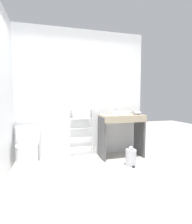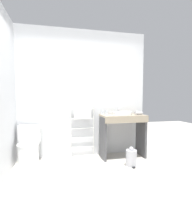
{
  "view_description": "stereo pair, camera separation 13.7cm",
  "coord_description": "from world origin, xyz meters",
  "px_view_note": "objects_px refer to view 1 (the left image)",
  "views": [
    {
      "loc": [
        -0.64,
        -2.22,
        1.24
      ],
      "look_at": [
        0.17,
        0.77,
        1.0
      ],
      "focal_mm": 28.0,
      "sensor_mm": 36.0,
      "label": 1
    },
    {
      "loc": [
        -0.51,
        -2.25,
        1.24
      ],
      "look_at": [
        0.17,
        0.77,
        1.0
      ],
      "focal_mm": 28.0,
      "sensor_mm": 36.0,
      "label": 2
    }
  ],
  "objects_px": {
    "towel_radiator": "(81,121)",
    "cup_near_wall": "(101,112)",
    "cup_near_edge": "(105,112)",
    "trash_bin": "(131,157)",
    "sink_basin": "(121,113)",
    "hair_dryer": "(137,113)",
    "toilet": "(27,149)"
  },
  "relations": [
    {
      "from": "toilet",
      "to": "cup_near_edge",
      "type": "height_order",
      "value": "cup_near_edge"
    },
    {
      "from": "cup_near_wall",
      "to": "trash_bin",
      "type": "bearing_deg",
      "value": -63.06
    },
    {
      "from": "trash_bin",
      "to": "towel_radiator",
      "type": "bearing_deg",
      "value": 136.55
    },
    {
      "from": "cup_near_edge",
      "to": "trash_bin",
      "type": "bearing_deg",
      "value": -67.73
    },
    {
      "from": "toilet",
      "to": "hair_dryer",
      "type": "distance_m",
      "value": 2.27
    },
    {
      "from": "towel_radiator",
      "to": "trash_bin",
      "type": "distance_m",
      "value": 1.24
    },
    {
      "from": "towel_radiator",
      "to": "sink_basin",
      "type": "xyz_separation_m",
      "value": [
        0.79,
        -0.26,
        0.17
      ]
    },
    {
      "from": "cup_near_edge",
      "to": "hair_dryer",
      "type": "xyz_separation_m",
      "value": [
        0.62,
        -0.27,
        -0.0
      ]
    },
    {
      "from": "cup_near_edge",
      "to": "trash_bin",
      "type": "distance_m",
      "value": 1.08
    },
    {
      "from": "cup_near_wall",
      "to": "trash_bin",
      "type": "relative_size",
      "value": 0.25
    },
    {
      "from": "towel_radiator",
      "to": "cup_near_wall",
      "type": "height_order",
      "value": "towel_radiator"
    },
    {
      "from": "toilet",
      "to": "sink_basin",
      "type": "relative_size",
      "value": 1.85
    },
    {
      "from": "cup_near_wall",
      "to": "cup_near_edge",
      "type": "height_order",
      "value": "cup_near_wall"
    },
    {
      "from": "hair_dryer",
      "to": "toilet",
      "type": "bearing_deg",
      "value": 178.58
    },
    {
      "from": "sink_basin",
      "to": "trash_bin",
      "type": "height_order",
      "value": "sink_basin"
    },
    {
      "from": "towel_radiator",
      "to": "cup_near_edge",
      "type": "bearing_deg",
      "value": -6.8
    },
    {
      "from": "towel_radiator",
      "to": "cup_near_wall",
      "type": "xyz_separation_m",
      "value": [
        0.43,
        -0.04,
        0.18
      ]
    },
    {
      "from": "toilet",
      "to": "trash_bin",
      "type": "distance_m",
      "value": 1.91
    },
    {
      "from": "towel_radiator",
      "to": "cup_near_wall",
      "type": "relative_size",
      "value": 11.59
    },
    {
      "from": "toilet",
      "to": "sink_basin",
      "type": "xyz_separation_m",
      "value": [
        1.84,
        0.02,
        0.62
      ]
    },
    {
      "from": "cup_near_wall",
      "to": "hair_dryer",
      "type": "xyz_separation_m",
      "value": [
        0.7,
        -0.29,
        -0.01
      ]
    },
    {
      "from": "hair_dryer",
      "to": "cup_near_wall",
      "type": "bearing_deg",
      "value": 157.37
    },
    {
      "from": "toilet",
      "to": "towel_radiator",
      "type": "bearing_deg",
      "value": 14.7
    },
    {
      "from": "towel_radiator",
      "to": "cup_near_edge",
      "type": "height_order",
      "value": "towel_radiator"
    },
    {
      "from": "trash_bin",
      "to": "toilet",
      "type": "bearing_deg",
      "value": 165.59
    },
    {
      "from": "cup_near_edge",
      "to": "towel_radiator",
      "type": "bearing_deg",
      "value": 173.2
    },
    {
      "from": "cup_near_edge",
      "to": "trash_bin",
      "type": "xyz_separation_m",
      "value": [
        0.28,
        -0.69,
        -0.78
      ]
    },
    {
      "from": "toilet",
      "to": "trash_bin",
      "type": "height_order",
      "value": "toilet"
    },
    {
      "from": "cup_near_wall",
      "to": "hair_dryer",
      "type": "distance_m",
      "value": 0.76
    },
    {
      "from": "toilet",
      "to": "hair_dryer",
      "type": "bearing_deg",
      "value": -1.42
    },
    {
      "from": "cup_near_wall",
      "to": "cup_near_edge",
      "type": "relative_size",
      "value": 1.11
    },
    {
      "from": "toilet",
      "to": "trash_bin",
      "type": "xyz_separation_m",
      "value": [
        1.84,
        -0.47,
        -0.15
      ]
    }
  ]
}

